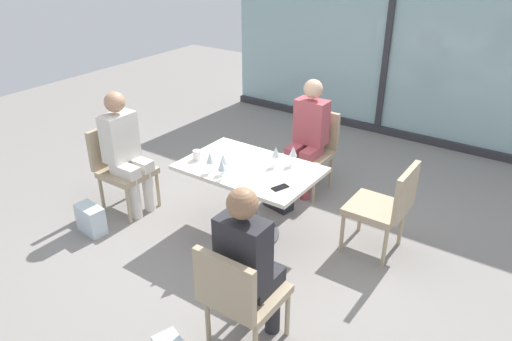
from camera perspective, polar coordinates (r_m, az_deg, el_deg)
name	(u,v)px	position (r m, az deg, el deg)	size (l,w,h in m)	color
ground_plane	(250,234)	(4.69, -0.70, -7.56)	(12.00, 12.00, 0.00)	gray
window_wall_backdrop	(388,47)	(6.88, 15.31, 13.89)	(4.83, 0.10, 2.70)	#94B7BC
dining_table_main	(250,186)	(4.41, -0.74, -1.87)	(1.23, 0.80, 0.73)	silver
chair_front_right	(239,293)	(3.28, -1.99, -14.28)	(0.46, 0.50, 0.87)	tan
chair_side_end	(120,163)	(5.10, -15.76, 0.81)	(0.50, 0.46, 0.87)	tan
chair_near_window	(312,146)	(5.33, 6.65, 2.86)	(0.46, 0.51, 0.87)	tan
chair_far_right	(386,204)	(4.35, 15.14, -3.85)	(0.50, 0.46, 0.87)	tan
person_front_right	(249,260)	(3.22, -0.87, -10.51)	(0.34, 0.39, 1.26)	#28282D
person_side_end	(125,148)	(4.94, -15.22, 2.61)	(0.39, 0.34, 1.26)	silver
person_near_window	(308,132)	(5.16, 6.18, 4.51)	(0.34, 0.39, 1.26)	#B24C56
wine_glass_0	(222,166)	(4.05, -4.06, 0.58)	(0.07, 0.07, 0.18)	silver
wine_glass_1	(210,158)	(4.18, -5.45, 1.43)	(0.07, 0.07, 0.18)	silver
wine_glass_2	(223,160)	(4.15, -3.87, 1.29)	(0.07, 0.07, 0.18)	silver
wine_glass_3	(293,152)	(4.31, 4.41, 2.25)	(0.07, 0.07, 0.18)	silver
wine_glass_4	(276,152)	(4.28, 2.35, 2.14)	(0.07, 0.07, 0.18)	silver
coffee_cup	(197,155)	(4.47, -6.99, 1.83)	(0.08, 0.08, 0.09)	white
cell_phone_on_table	(280,187)	(3.97, 2.87, -2.01)	(0.07, 0.14, 0.01)	black
handbag_1	(91,219)	(4.92, -18.92, -5.46)	(0.30, 0.16, 0.28)	silver
handbag_2	(279,196)	(5.04, 2.68, -3.01)	(0.30, 0.16, 0.28)	#232328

